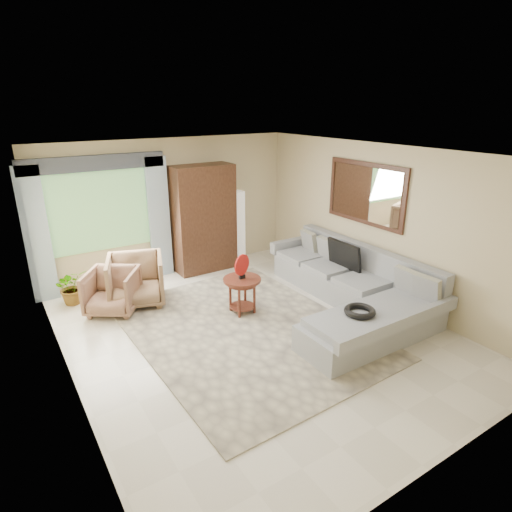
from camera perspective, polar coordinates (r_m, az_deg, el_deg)
ground at (r=6.44m, az=-0.19°, el=-10.14°), size 6.00×6.00×0.00m
area_rug at (r=6.50m, az=-1.58°, el=-9.75°), size 3.11×4.08×0.02m
sectional_sofa at (r=7.21m, az=12.66°, el=-4.69°), size 2.30×3.46×0.90m
tv_screen at (r=7.55m, az=11.66°, el=0.12°), size 0.14×0.74×0.48m
garden_hose at (r=6.01m, az=13.67°, el=-7.15°), size 0.43×0.43×0.09m
coffee_table at (r=6.85m, az=-1.85°, el=-5.21°), size 0.60×0.60×0.60m
red_disc at (r=6.65m, az=-1.89°, el=-1.19°), size 0.33×0.14×0.34m
armchair_left at (r=7.26m, az=-18.61°, el=-4.48°), size 1.07×1.07×0.71m
armchair_right at (r=7.42m, az=-15.70°, el=-3.11°), size 1.14×1.15×0.83m
potted_plant at (r=7.82m, az=-23.30°, el=-3.76°), size 0.58×0.52×0.60m
armoire at (r=8.50m, az=-7.00°, el=4.95°), size 1.20×0.55×2.10m
floor_lamp at (r=9.00m, az=-2.50°, el=3.93°), size 0.24×0.24×1.50m
window at (r=8.05m, az=-20.18°, el=5.59°), size 1.80×0.04×1.40m
curtain_left at (r=7.88m, az=-27.21°, el=2.40°), size 0.40×0.08×2.30m
curtain_right at (r=8.30m, az=-12.80°, el=4.95°), size 0.40×0.08×2.30m
valance at (r=7.83m, az=-20.81°, el=11.51°), size 2.40×0.12×0.26m
wall_mirror at (r=7.58m, az=14.35°, el=8.09°), size 0.05×1.70×1.05m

